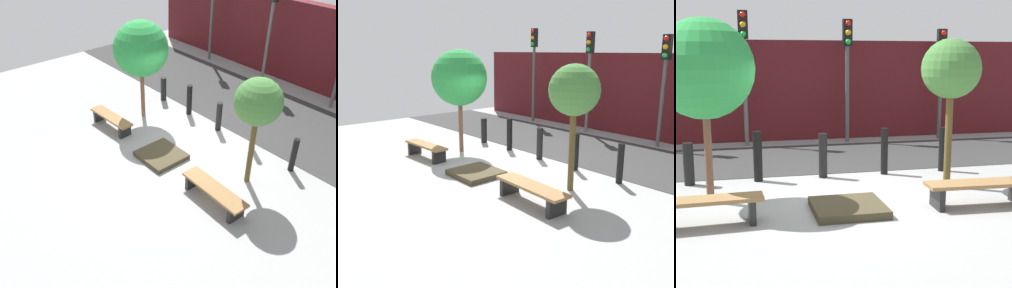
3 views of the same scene
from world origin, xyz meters
TOP-DOWN VIEW (x-y plane):
  - ground_plane at (0.00, 0.00)m, footprint 18.00×18.00m
  - road_strip at (0.00, 3.60)m, footprint 18.00×3.57m
  - building_facade at (0.00, 6.57)m, footprint 16.20×0.50m
  - bench_left at (-2.24, -0.94)m, footprint 1.74×0.49m
  - bench_right at (2.24, -0.94)m, footprint 1.86×0.57m
  - planter_bed at (0.00, -0.74)m, footprint 1.18×1.13m
  - tree_behind_left_bench at (-2.24, 0.31)m, footprint 1.70×1.70m
  - tree_behind_right_bench at (2.24, 0.31)m, footprint 1.13×1.13m
  - bollard_far_left at (-2.71, 1.57)m, footprint 0.20×0.20m
  - bollard_left at (-1.36, 1.57)m, footprint 0.18×0.18m
  - bollard_center at (0.00, 1.57)m, footprint 0.18×0.18m
  - bollard_right at (1.36, 1.57)m, footprint 0.15×0.15m
  - bollard_far_right at (2.71, 1.57)m, footprint 0.16×0.16m
  - traffic_light_mid_west at (-1.49, 5.68)m, footprint 0.28×0.27m

SIDE VIEW (x-z plane):
  - ground_plane at x=0.00m, z-range 0.00..0.00m
  - road_strip at x=0.00m, z-range 0.00..0.01m
  - planter_bed at x=0.00m, z-range 0.00..0.13m
  - bench_right at x=2.24m, z-range 0.10..0.52m
  - bench_left at x=-2.24m, z-range 0.10..0.53m
  - bollard_far_left at x=-2.71m, z-range 0.00..0.85m
  - bollard_center at x=0.00m, z-range 0.00..0.95m
  - bollard_far_right at x=2.71m, z-range 0.00..0.99m
  - bollard_right at x=1.36m, z-range 0.00..1.02m
  - bollard_left at x=-1.36m, z-range 0.00..1.04m
  - building_facade at x=0.00m, z-range 0.00..3.04m
  - tree_behind_right_bench at x=2.24m, z-range 0.83..3.70m
  - tree_behind_left_bench at x=-2.24m, z-range 0.73..3.90m
  - traffic_light_mid_west at x=-1.49m, z-range 0.72..4.53m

